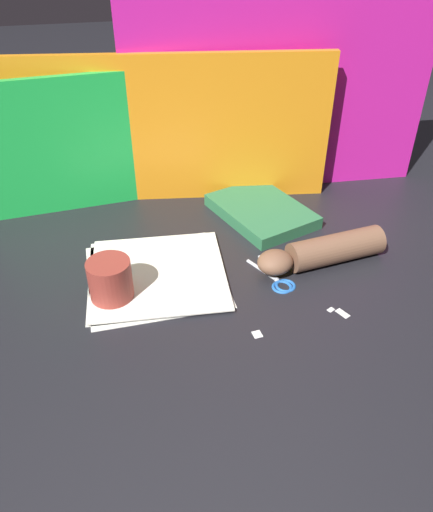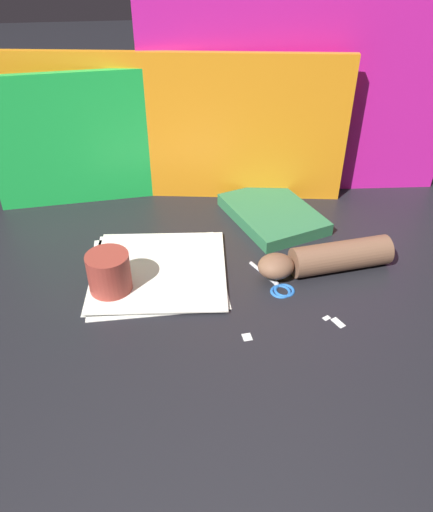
# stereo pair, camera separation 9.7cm
# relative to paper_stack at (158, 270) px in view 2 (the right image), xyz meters

# --- Properties ---
(ground_plane) EXTENTS (6.00, 6.00, 0.00)m
(ground_plane) POSITION_rel_paper_stack_xyz_m (0.11, -0.01, -0.00)
(ground_plane) COLOR black
(backdrop_panel_left) EXTENTS (0.52, 0.06, 0.35)m
(backdrop_panel_left) POSITION_rel_paper_stack_xyz_m (-0.16, 0.36, 0.17)
(backdrop_panel_left) COLOR green
(backdrop_panel_left) RESTS_ON ground_plane
(backdrop_panel_center) EXTENTS (0.89, 0.16, 0.39)m
(backdrop_panel_center) POSITION_rel_paper_stack_xyz_m (0.07, 0.36, 0.19)
(backdrop_panel_center) COLOR orange
(backdrop_panel_center) RESTS_ON ground_plane
(backdrop_panel_right) EXTENTS (0.83, 0.08, 0.59)m
(backdrop_panel_right) POSITION_rel_paper_stack_xyz_m (0.40, 0.36, 0.29)
(backdrop_panel_right) COLOR #D81E9E
(backdrop_panel_right) RESTS_ON ground_plane
(paper_stack) EXTENTS (0.33, 0.32, 0.01)m
(paper_stack) POSITION_rel_paper_stack_xyz_m (0.00, 0.00, 0.00)
(paper_stack) COLOR white
(paper_stack) RESTS_ON ground_plane
(book_closed) EXTENTS (0.27, 0.32, 0.03)m
(book_closed) POSITION_rel_paper_stack_xyz_m (0.31, 0.20, 0.01)
(book_closed) COLOR #2D7247
(book_closed) RESTS_ON ground_plane
(scissors) EXTENTS (0.09, 0.15, 0.01)m
(scissors) POSITION_rel_paper_stack_xyz_m (0.26, -0.08, -0.00)
(scissors) COLOR silver
(scissors) RESTS_ON ground_plane
(hand_forearm) EXTENTS (0.32, 0.11, 0.07)m
(hand_forearm) POSITION_rel_paper_stack_xyz_m (0.38, -0.04, 0.03)
(hand_forearm) COLOR brown
(hand_forearm) RESTS_ON ground_plane
(paper_scrap_near) EXTENTS (0.02, 0.02, 0.00)m
(paper_scrap_near) POSITION_rel_paper_stack_xyz_m (0.34, -0.20, -0.00)
(paper_scrap_near) COLOR white
(paper_scrap_near) RESTS_ON ground_plane
(paper_scrap_mid) EXTENTS (0.03, 0.03, 0.00)m
(paper_scrap_mid) POSITION_rel_paper_stack_xyz_m (0.36, -0.21, -0.00)
(paper_scrap_mid) COLOR white
(paper_scrap_mid) RESTS_ON ground_plane
(paper_scrap_far) EXTENTS (0.02, 0.02, 0.00)m
(paper_scrap_far) POSITION_rel_paper_stack_xyz_m (0.17, -0.23, -0.00)
(paper_scrap_far) COLOR white
(paper_scrap_far) RESTS_ON ground_plane
(mug) EXTENTS (0.09, 0.09, 0.10)m
(mug) POSITION_rel_paper_stack_xyz_m (-0.10, -0.06, 0.04)
(mug) COLOR #99382D
(mug) RESTS_ON ground_plane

